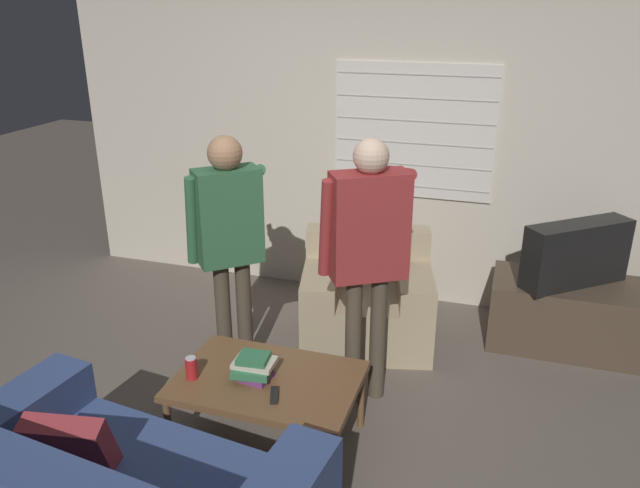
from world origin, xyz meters
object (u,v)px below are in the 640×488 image
object	(u,v)px
person_left_standing	(229,230)
book_stack	(254,367)
person_right_standing	(368,241)
tv	(576,254)
coffee_table	(268,384)
armchair_beige	(367,299)
spare_remote	(274,395)
soda_can	(191,368)

from	to	relation	value
person_left_standing	book_stack	distance (m)	0.94
person_right_standing	book_stack	size ratio (longest dim) A/B	7.18
person_right_standing	book_stack	world-z (taller)	person_right_standing
tv	person_left_standing	world-z (taller)	person_left_standing
coffee_table	book_stack	xyz separation A→B (m)	(-0.07, -0.02, 0.11)
person_left_standing	person_right_standing	size ratio (longest dim) A/B	0.97
person_left_standing	book_stack	size ratio (longest dim) A/B	6.97
armchair_beige	person_right_standing	world-z (taller)	person_right_standing
person_right_standing	spare_remote	bearing A→B (deg)	-143.35
person_left_standing	soda_can	size ratio (longest dim) A/B	12.76
person_left_standing	person_right_standing	xyz separation A→B (m)	(0.90, -0.03, 0.04)
armchair_beige	person_left_standing	xyz separation A→B (m)	(-0.73, -0.70, 0.71)
person_left_standing	spare_remote	bearing A→B (deg)	-94.85
coffee_table	tv	world-z (taller)	tv
coffee_table	person_left_standing	world-z (taller)	person_left_standing
person_left_standing	soda_can	xyz separation A→B (m)	(0.10, -0.75, -0.52)
tv	armchair_beige	bearing A→B (deg)	-26.60
tv	person_left_standing	bearing A→B (deg)	-13.98
armchair_beige	person_left_standing	distance (m)	1.23
armchair_beige	book_stack	distance (m)	1.40
person_right_standing	soda_can	distance (m)	1.21
armchair_beige	tv	xyz separation A→B (m)	(1.39, 0.32, 0.41)
coffee_table	person_right_standing	distance (m)	0.98
armchair_beige	book_stack	world-z (taller)	armchair_beige
coffee_table	soda_can	world-z (taller)	soda_can
armchair_beige	person_left_standing	bearing A→B (deg)	29.81
person_right_standing	book_stack	distance (m)	0.96
spare_remote	soda_can	bearing A→B (deg)	157.68
tv	soda_can	world-z (taller)	tv
armchair_beige	coffee_table	xyz separation A→B (m)	(-0.24, -1.33, 0.08)
soda_can	book_stack	bearing A→B (deg)	16.83
coffee_table	soda_can	distance (m)	0.42
coffee_table	tv	size ratio (longest dim) A/B	1.36
soda_can	spare_remote	bearing A→B (deg)	-3.38
tv	spare_remote	world-z (taller)	tv
armchair_beige	book_stack	bearing A→B (deg)	63.53
book_stack	tv	bearing A→B (deg)	44.54
spare_remote	person_left_standing	bearing A→B (deg)	108.46
coffee_table	person_left_standing	distance (m)	1.02
armchair_beige	person_right_standing	distance (m)	1.05
armchair_beige	soda_can	xyz separation A→B (m)	(-0.63, -1.45, 0.18)
book_stack	spare_remote	size ratio (longest dim) A/B	1.70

